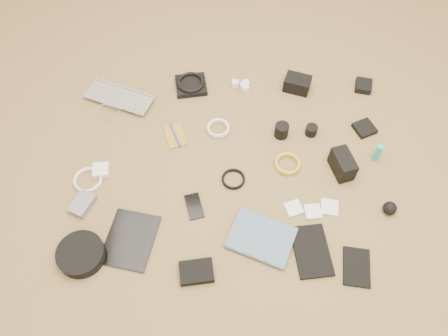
{
  "coord_description": "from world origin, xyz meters",
  "views": [
    {
      "loc": [
        -0.01,
        -1.02,
        1.63
      ],
      "look_at": [
        -0.0,
        0.01,
        0.02
      ],
      "focal_mm": 35.0,
      "sensor_mm": 36.0,
      "label": 1
    }
  ],
  "objects_px": {
    "headphone_case": "(81,254)",
    "tablet": "(130,240)",
    "phone": "(194,206)",
    "laptop": "(114,105)",
    "paperback": "(253,259)",
    "dslr_camera": "(297,84)"
  },
  "relations": [
    {
      "from": "laptop",
      "to": "phone",
      "type": "distance_m",
      "value": 0.68
    },
    {
      "from": "dslr_camera",
      "to": "paperback",
      "type": "bearing_deg",
      "value": -86.88
    },
    {
      "from": "laptop",
      "to": "paperback",
      "type": "relative_size",
      "value": 1.35
    },
    {
      "from": "laptop",
      "to": "phone",
      "type": "relative_size",
      "value": 2.82
    },
    {
      "from": "laptop",
      "to": "headphone_case",
      "type": "height_order",
      "value": "headphone_case"
    },
    {
      "from": "phone",
      "to": "tablet",
      "type": "bearing_deg",
      "value": -164.0
    },
    {
      "from": "headphone_case",
      "to": "paperback",
      "type": "relative_size",
      "value": 0.74
    },
    {
      "from": "dslr_camera",
      "to": "headphone_case",
      "type": "distance_m",
      "value": 1.28
    },
    {
      "from": "laptop",
      "to": "tablet",
      "type": "height_order",
      "value": "laptop"
    },
    {
      "from": "dslr_camera",
      "to": "paperback",
      "type": "xyz_separation_m",
      "value": [
        -0.26,
        -0.9,
        -0.02
      ]
    },
    {
      "from": "headphone_case",
      "to": "tablet",
      "type": "bearing_deg",
      "value": 20.39
    },
    {
      "from": "tablet",
      "to": "headphone_case",
      "type": "height_order",
      "value": "headphone_case"
    },
    {
      "from": "phone",
      "to": "headphone_case",
      "type": "xyz_separation_m",
      "value": [
        -0.43,
        -0.21,
        0.02
      ]
    },
    {
      "from": "laptop",
      "to": "headphone_case",
      "type": "bearing_deg",
      "value": -70.23
    },
    {
      "from": "tablet",
      "to": "phone",
      "type": "distance_m",
      "value": 0.29
    },
    {
      "from": "dslr_camera",
      "to": "laptop",
      "type": "bearing_deg",
      "value": -153.86
    },
    {
      "from": "tablet",
      "to": "paperback",
      "type": "xyz_separation_m",
      "value": [
        0.49,
        -0.09,
        0.01
      ]
    },
    {
      "from": "phone",
      "to": "paperback",
      "type": "distance_m",
      "value": 0.33
    },
    {
      "from": "dslr_camera",
      "to": "phone",
      "type": "bearing_deg",
      "value": -107.55
    },
    {
      "from": "headphone_case",
      "to": "phone",
      "type": "bearing_deg",
      "value": 26.39
    },
    {
      "from": "laptop",
      "to": "tablet",
      "type": "distance_m",
      "value": 0.72
    },
    {
      "from": "laptop",
      "to": "paperback",
      "type": "bearing_deg",
      "value": -28.96
    }
  ]
}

